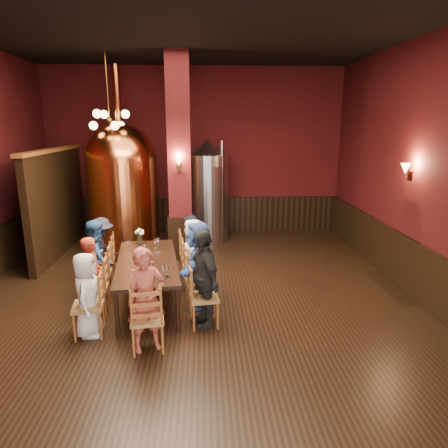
{
  "coord_description": "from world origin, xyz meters",
  "views": [
    {
      "loc": [
        0.24,
        -6.12,
        3.03
      ],
      "look_at": [
        0.55,
        0.2,
        1.43
      ],
      "focal_mm": 32.0,
      "sensor_mm": 36.0,
      "label": 1
    }
  ],
  "objects_px": {
    "person_0": "(87,295)",
    "dining_table": "(147,264)",
    "rose_vase": "(139,234)",
    "person_1": "(93,276)",
    "steel_vessel": "(208,191)",
    "copper_kettle": "(123,187)",
    "person_2": "(98,259)"
  },
  "relations": [
    {
      "from": "person_0",
      "to": "person_2",
      "type": "height_order",
      "value": "person_2"
    },
    {
      "from": "person_2",
      "to": "rose_vase",
      "type": "height_order",
      "value": "person_2"
    },
    {
      "from": "person_1",
      "to": "person_2",
      "type": "relative_size",
      "value": 0.92
    },
    {
      "from": "rose_vase",
      "to": "person_0",
      "type": "bearing_deg",
      "value": -102.23
    },
    {
      "from": "person_0",
      "to": "steel_vessel",
      "type": "height_order",
      "value": "steel_vessel"
    },
    {
      "from": "person_2",
      "to": "person_0",
      "type": "bearing_deg",
      "value": -178.65
    },
    {
      "from": "dining_table",
      "to": "person_1",
      "type": "relative_size",
      "value": 1.92
    },
    {
      "from": "rose_vase",
      "to": "person_1",
      "type": "bearing_deg",
      "value": -110.92
    },
    {
      "from": "person_1",
      "to": "rose_vase",
      "type": "height_order",
      "value": "person_1"
    },
    {
      "from": "steel_vessel",
      "to": "dining_table",
      "type": "bearing_deg",
      "value": -105.8
    },
    {
      "from": "person_2",
      "to": "copper_kettle",
      "type": "height_order",
      "value": "copper_kettle"
    },
    {
      "from": "dining_table",
      "to": "person_0",
      "type": "relative_size",
      "value": 1.99
    },
    {
      "from": "steel_vessel",
      "to": "rose_vase",
      "type": "height_order",
      "value": "steel_vessel"
    },
    {
      "from": "person_1",
      "to": "person_2",
      "type": "distance_m",
      "value": 0.66
    },
    {
      "from": "person_0",
      "to": "dining_table",
      "type": "bearing_deg",
      "value": -34.02
    },
    {
      "from": "dining_table",
      "to": "copper_kettle",
      "type": "distance_m",
      "value": 3.2
    },
    {
      "from": "copper_kettle",
      "to": "steel_vessel",
      "type": "distance_m",
      "value": 2.2
    },
    {
      "from": "dining_table",
      "to": "person_2",
      "type": "bearing_deg",
      "value": 158.78
    },
    {
      "from": "person_0",
      "to": "rose_vase",
      "type": "bearing_deg",
      "value": -13.42
    },
    {
      "from": "dining_table",
      "to": "steel_vessel",
      "type": "bearing_deg",
      "value": 66.66
    },
    {
      "from": "person_1",
      "to": "rose_vase",
      "type": "relative_size",
      "value": 4.17
    },
    {
      "from": "person_2",
      "to": "steel_vessel",
      "type": "bearing_deg",
      "value": -34.86
    },
    {
      "from": "person_0",
      "to": "person_2",
      "type": "xyz_separation_m",
      "value": [
        -0.17,
        1.32,
        0.08
      ]
    },
    {
      "from": "dining_table",
      "to": "copper_kettle",
      "type": "xyz_separation_m",
      "value": [
        -0.93,
        2.94,
        0.88
      ]
    },
    {
      "from": "copper_kettle",
      "to": "dining_table",
      "type": "bearing_deg",
      "value": -72.45
    },
    {
      "from": "dining_table",
      "to": "copper_kettle",
      "type": "bearing_deg",
      "value": 100.02
    },
    {
      "from": "dining_table",
      "to": "person_1",
      "type": "bearing_deg",
      "value": -158.78
    },
    {
      "from": "person_1",
      "to": "person_2",
      "type": "height_order",
      "value": "person_2"
    },
    {
      "from": "person_0",
      "to": "person_1",
      "type": "distance_m",
      "value": 0.67
    },
    {
      "from": "person_2",
      "to": "steel_vessel",
      "type": "relative_size",
      "value": 0.54
    },
    {
      "from": "copper_kettle",
      "to": "rose_vase",
      "type": "relative_size",
      "value": 13.7
    },
    {
      "from": "person_1",
      "to": "copper_kettle",
      "type": "relative_size",
      "value": 0.3
    }
  ]
}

